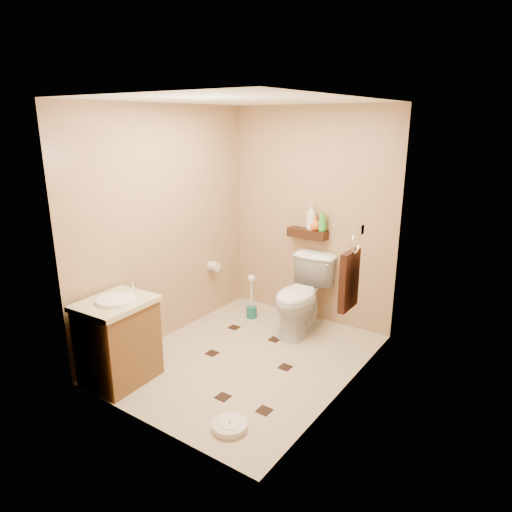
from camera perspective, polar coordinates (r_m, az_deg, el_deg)
The scene contains 18 objects.
ground at distance 4.58m, azimuth -1.16°, elevation -12.62°, with size 2.50×2.50×0.00m, color tan.
wall_back at distance 5.17m, azimuth 6.92°, elevation 4.92°, with size 2.00×0.04×2.40m, color tan.
wall_front at distance 3.25m, azimuth -14.32°, elevation -2.58°, with size 2.00×0.04×2.40m, color tan.
wall_left at distance 4.77m, azimuth -11.06°, elevation 3.74°, with size 0.04×2.50×2.40m, color tan.
wall_right at distance 3.66m, azimuth 11.54°, elevation -0.23°, with size 0.04×2.50×2.40m, color tan.
ceiling at distance 4.00m, azimuth -1.38°, elevation 18.93°, with size 2.00×2.50×0.02m, color white.
wall_shelf at distance 5.14m, azimuth 6.43°, elevation 2.81°, with size 0.46×0.14×0.10m, color #34170E.
floor_accents at distance 4.50m, azimuth -0.92°, elevation -13.14°, with size 1.24×1.24×0.01m.
toilet at distance 4.98m, azimuth 5.69°, elevation -4.97°, with size 0.46×0.81×0.82m, color white.
vanity at distance 4.23m, azimuth -16.82°, elevation -10.00°, with size 0.54×0.65×0.88m.
bathroom_scale at distance 3.67m, azimuth -3.32°, elevation -20.43°, with size 0.36×0.36×0.05m.
toilet_brush at distance 5.36m, azimuth -0.56°, elevation -5.86°, with size 0.12×0.12×0.53m.
towel_ring at distance 3.98m, azimuth 11.63°, elevation -2.67°, with size 0.12×0.30×0.76m.
toilet_paper at distance 5.35m, azimuth -5.30°, elevation -1.28°, with size 0.12×0.11×0.12m.
bottle_a at distance 5.08m, azimuth 6.94°, elevation 4.86°, with size 0.11×0.11×0.29m, color silver.
bottle_b at distance 5.08m, azimuth 7.11°, elevation 4.12°, with size 0.07×0.07×0.16m, color gold.
bottle_c at distance 5.07m, azimuth 7.42°, elevation 4.08°, with size 0.12×0.12×0.16m, color orange.
bottle_d at distance 5.02m, azimuth 8.32°, elevation 4.36°, with size 0.09×0.09×0.23m, color green.
Camera 1 is at (2.35, -3.23, 2.24)m, focal length 32.00 mm.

